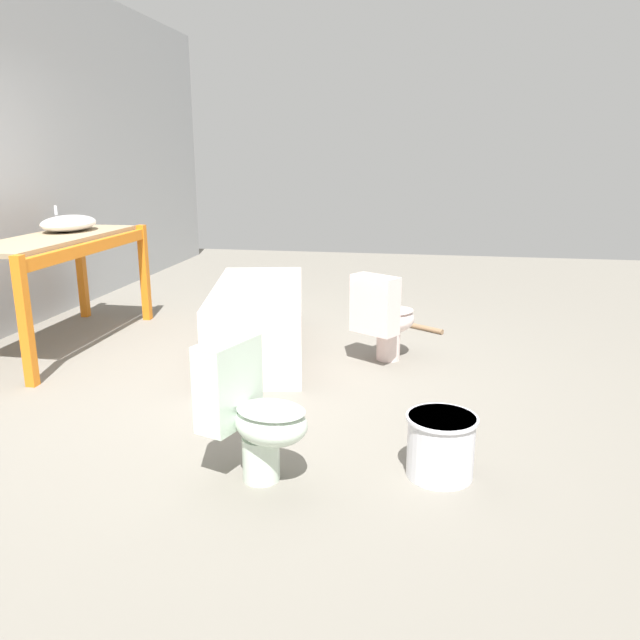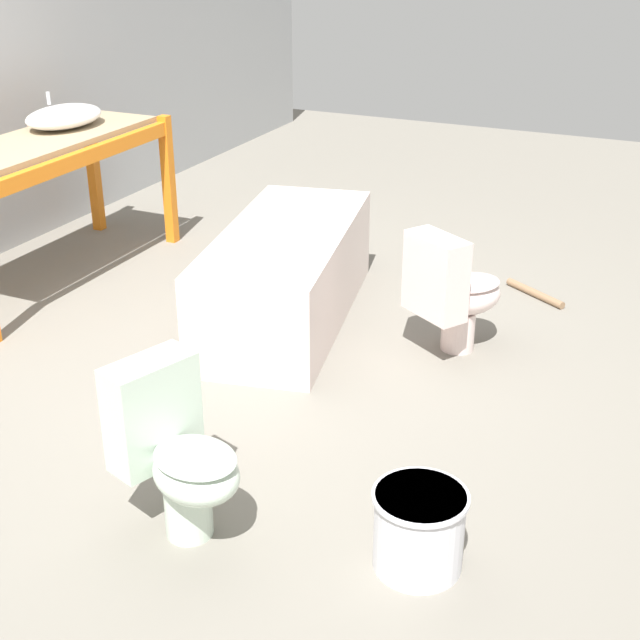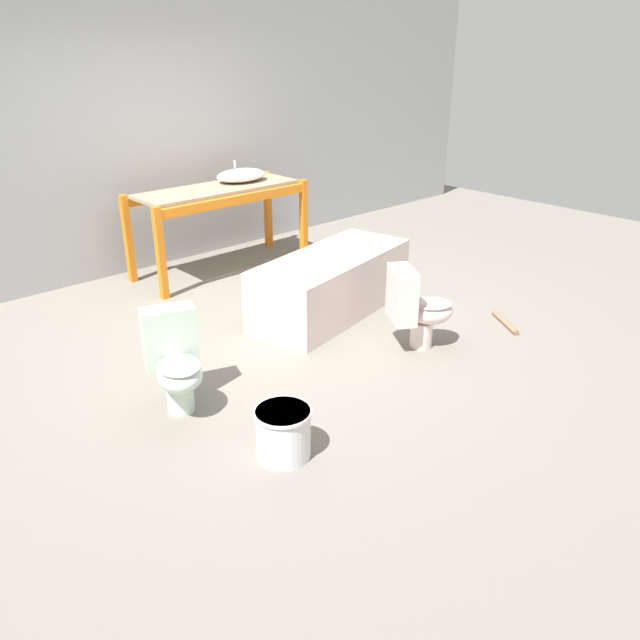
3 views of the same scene
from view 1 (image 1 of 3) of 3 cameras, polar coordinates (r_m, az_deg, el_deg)
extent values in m
plane|color=slate|center=(4.47, -9.71, -5.45)|extent=(12.00, 12.00, 0.00)
cube|color=orange|center=(4.61, -25.36, -0.18)|extent=(0.07, 0.07, 0.90)
cube|color=orange|center=(6.13, -15.75, 4.16)|extent=(0.07, 0.07, 0.90)
cube|color=orange|center=(6.44, -20.97, 4.22)|extent=(0.07, 0.07, 0.90)
cube|color=orange|center=(5.29, -20.23, 6.23)|extent=(1.81, 0.06, 0.09)
cube|color=orange|center=(5.64, -25.97, 6.13)|extent=(1.81, 0.06, 0.09)
cube|color=#998466|center=(5.45, -23.26, 6.84)|extent=(1.74, 0.58, 0.04)
ellipsoid|color=white|center=(5.77, -21.99, 8.21)|extent=(0.58, 0.40, 0.13)
cylinder|color=silver|center=(5.82, -23.01, 9.22)|extent=(0.02, 0.02, 0.08)
cube|color=silver|center=(4.93, -5.64, -0.03)|extent=(1.77, 1.00, 0.55)
cube|color=beige|center=(4.89, -5.69, 1.77)|extent=(1.67, 0.90, 0.23)
cylinder|color=silver|center=(3.11, -5.41, -12.46)|extent=(0.18, 0.18, 0.22)
ellipsoid|color=silver|center=(3.00, -4.48, -9.44)|extent=(0.39, 0.44, 0.20)
ellipsoid|color=#A3B3A3|center=(2.97, -4.51, -8.21)|extent=(0.37, 0.42, 0.03)
cube|color=silver|center=(3.07, -8.38, -5.70)|extent=(0.39, 0.27, 0.43)
cylinder|color=silver|center=(4.84, 6.25, -2.33)|extent=(0.18, 0.18, 0.22)
ellipsoid|color=silver|center=(4.84, 6.76, 0.05)|extent=(0.46, 0.44, 0.20)
ellipsoid|color=#BBA7A3|center=(4.82, 6.79, 0.85)|extent=(0.44, 0.42, 0.03)
cube|color=silver|center=(4.61, 5.04, 1.41)|extent=(0.33, 0.39, 0.43)
cylinder|color=silver|center=(3.17, 10.97, -11.25)|extent=(0.33, 0.33, 0.31)
cylinder|color=silver|center=(3.11, 11.11, -8.78)|extent=(0.35, 0.35, 0.02)
cylinder|color=#8C6B4C|center=(5.71, 9.19, -0.66)|extent=(0.29, 0.41, 0.05)
camera|label=2|loc=(1.13, 88.84, 37.49)|focal=50.00mm
camera|label=3|loc=(2.79, 84.91, 17.38)|focal=35.00mm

